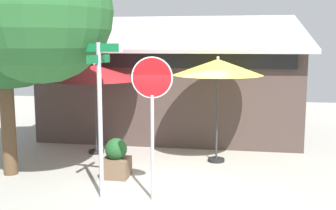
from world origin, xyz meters
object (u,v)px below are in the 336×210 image
patio_umbrella_crimson_left (94,73)px  patio_umbrella_mustard_center (218,68)px  street_sign_post (100,104)px  stop_sign (152,100)px  sidewalk_planter (116,159)px

patio_umbrella_crimson_left → patio_umbrella_mustard_center: patio_umbrella_mustard_center is taller
street_sign_post → patio_umbrella_crimson_left: 3.55m
patio_umbrella_mustard_center → stop_sign: bearing=-110.8°
stop_sign → patio_umbrella_crimson_left: 3.98m
patio_umbrella_mustard_center → sidewalk_planter: (-2.24, -1.69, -2.05)m
patio_umbrella_mustard_center → sidewalk_planter: 3.48m
patio_umbrella_mustard_center → street_sign_post: bearing=-125.8°
street_sign_post → sidewalk_planter: 1.98m
street_sign_post → patio_umbrella_mustard_center: size_ratio=1.13×
patio_umbrella_mustard_center → patio_umbrella_crimson_left: bearing=175.0°
patio_umbrella_crimson_left → sidewalk_planter: (1.18, -1.99, -1.86)m
stop_sign → patio_umbrella_mustard_center: (1.12, 2.94, 0.47)m
stop_sign → sidewalk_planter: stop_sign is taller
stop_sign → patio_umbrella_crimson_left: size_ratio=1.08×
patio_umbrella_mustard_center → sidewalk_planter: size_ratio=3.00×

